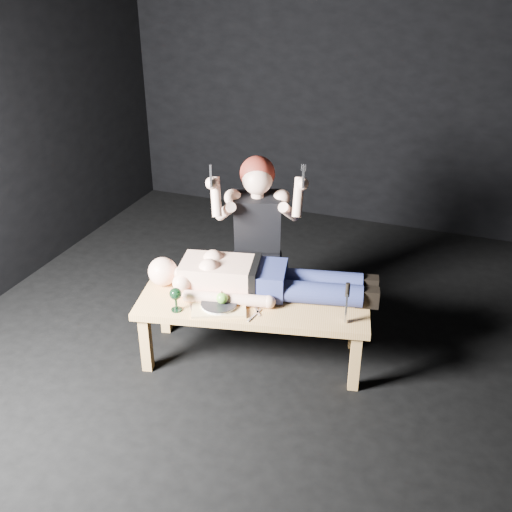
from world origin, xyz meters
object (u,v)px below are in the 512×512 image
table (253,329)px  goblet (176,299)px  serving_tray (219,307)px  lying_man (262,276)px  kneeling_woman (258,236)px  carving_knife (347,303)px

table → goblet: 0.58m
serving_tray → goblet: (-0.24, -0.12, 0.07)m
serving_tray → goblet: 0.28m
table → lying_man: bearing=69.5°
serving_tray → kneeling_woman: bearing=89.4°
serving_tray → carving_knife: carving_knife is taller
kneeling_woman → serving_tray: size_ratio=3.87×
table → serving_tray: 0.33m
table → carving_knife: carving_knife is taller
serving_tray → table: bearing=43.6°
goblet → carving_knife: (1.02, 0.24, 0.06)m
lying_man → carving_knife: (0.59, -0.16, 0.01)m
goblet → carving_knife: carving_knife is taller
lying_man → goblet: 0.59m
table → lying_man: (0.02, 0.12, 0.35)m
goblet → carving_knife: 1.05m
table → kneeling_woman: bearing=95.3°
kneeling_woman → carving_knife: size_ratio=4.77×
kneeling_woman → goblet: (-0.25, -0.79, -0.12)m
lying_man → kneeling_woman: bearing=102.3°
carving_knife → lying_man: bearing=152.7°
lying_man → serving_tray: lying_man is taller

